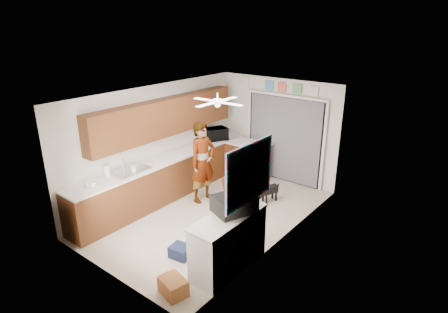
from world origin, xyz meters
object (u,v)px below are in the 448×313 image
Objects in this scene: cup at (92,185)px; man at (203,162)px; microwave at (216,134)px; paper_towel_roll at (107,171)px; dog at (270,193)px; navy_crate at (181,252)px; suitcase at (234,204)px; cardboard_box at (173,286)px.

cup is 2.36m from man.
man is at bearing -129.39° from microwave.
man reaches higher than paper_towel_roll.
man is at bearing -122.00° from dog.
cup is 0.39× the size of navy_crate.
cup is 3.72m from dog.
suitcase is (2.75, 0.41, 0.02)m from paper_towel_roll.
dog is at bearing -81.03° from microwave.
suitcase reaches higher than navy_crate.
suitcase is 2.35m from man.
navy_crate is at bearing 127.61° from cardboard_box.
navy_crate is at bearing 13.10° from cup.
cardboard_box is at bearing -7.55° from cup.
microwave is at bearing 87.05° from paper_towel_roll.
cup is at bearing 170.38° from man.
man reaches higher than microwave.
cup reaches higher than navy_crate.
suitcase reaches higher than paper_towel_roll.
suitcase is 0.35× the size of man.
microwave is 3.11m from paper_towel_roll.
dog is (-0.69, 2.25, -0.87)m from suitcase.
microwave is at bearing 154.97° from suitcase.
paper_towel_roll reaches higher than navy_crate.
man is (0.71, -1.31, -0.20)m from microwave.
paper_towel_roll is 2.19m from navy_crate.
navy_crate is at bearing -128.37° from suitcase.
cardboard_box is 0.91m from navy_crate.
paper_towel_roll is at bearing 113.49° from cup.
navy_crate is (-0.55, 0.72, -0.03)m from cardboard_box.
suitcase is at bearing -50.77° from dog.
dog is at bearing 97.70° from cardboard_box.
cup reaches higher than dog.
paper_towel_roll is 0.57× the size of cardboard_box.
cup is 0.51m from paper_towel_roll.
microwave is 1.63× the size of navy_crate.
suitcase is 2.51m from dog.
cardboard_box is at bearing -52.39° from navy_crate.
cup is at bearing -66.51° from paper_towel_roll.
microwave is 4.16× the size of cup.
cardboard_box is (2.32, -0.31, -0.86)m from cup.
microwave is 1.07× the size of dog.
navy_crate is 0.19× the size of man.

